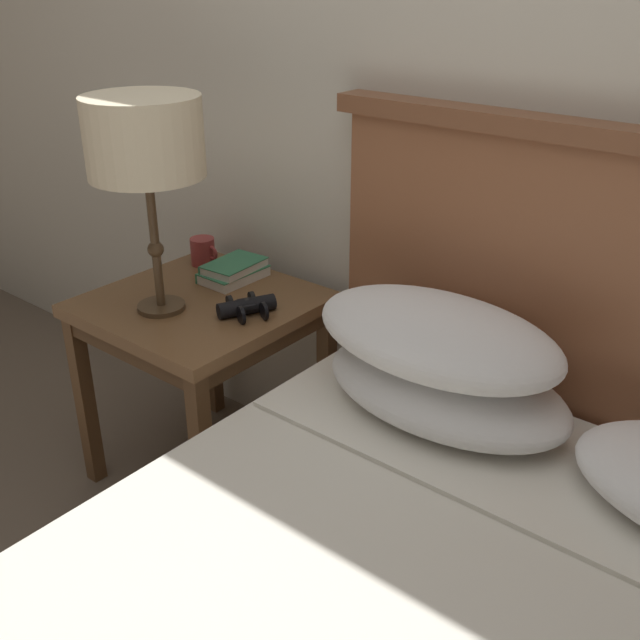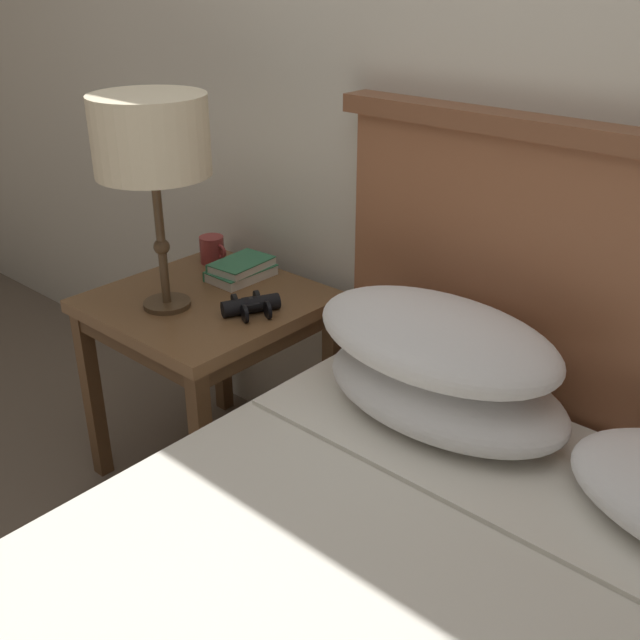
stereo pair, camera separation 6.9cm
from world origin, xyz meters
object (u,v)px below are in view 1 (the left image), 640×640
table_lamp (145,141)px  book_on_nightstand (233,274)px  nightstand (202,324)px  coffee_mug (203,251)px  book_stacked_on_top (234,265)px  binoculars_pair (247,307)px

table_lamp → book_on_nightstand: table_lamp is taller
nightstand → coffee_mug: coffee_mug is taller
table_lamp → book_on_nightstand: (0.00, 0.27, -0.44)m
book_on_nightstand → book_stacked_on_top: bearing=52.5°
nightstand → book_on_nightstand: size_ratio=3.05×
book_on_nightstand → book_stacked_on_top: book_stacked_on_top is taller
book_on_nightstand → coffee_mug: bearing=170.0°
nightstand → book_stacked_on_top: (-0.03, 0.16, 0.12)m
nightstand → binoculars_pair: binoculars_pair is taller
book_stacked_on_top → binoculars_pair: 0.25m
coffee_mug → binoculars_pair: bearing=-26.1°
book_on_nightstand → nightstand: bearing=-79.4°
book_on_nightstand → binoculars_pair: 0.25m
book_stacked_on_top → nightstand: bearing=-80.0°
book_stacked_on_top → coffee_mug: size_ratio=1.83×
table_lamp → coffee_mug: 0.54m
nightstand → binoculars_pair: 0.20m
table_lamp → book_on_nightstand: 0.52m
book_on_nightstand → binoculars_pair: (0.20, -0.15, 0.01)m
book_stacked_on_top → binoculars_pair: bearing=-37.0°
binoculars_pair → table_lamp: bearing=-148.8°
book_on_nightstand → book_stacked_on_top: 0.03m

